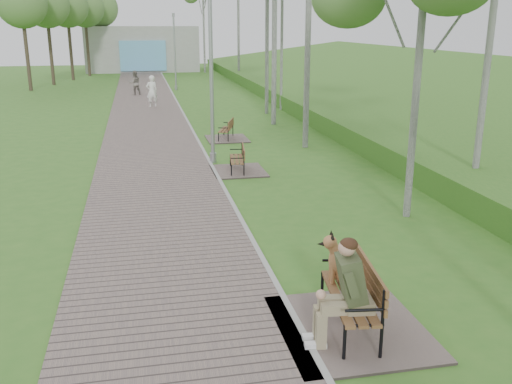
% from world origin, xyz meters
% --- Properties ---
extents(walkway, '(3.50, 67.00, 0.04)m').
position_xyz_m(walkway, '(-1.75, 21.50, 0.02)').
color(walkway, '#6B5B56').
rests_on(walkway, ground).
extents(kerb, '(0.10, 67.00, 0.05)m').
position_xyz_m(kerb, '(0.00, 21.50, 0.03)').
color(kerb, '#999993').
rests_on(kerb, ground).
extents(embankment, '(14.00, 70.00, 1.60)m').
position_xyz_m(embankment, '(12.00, 20.00, 0.00)').
color(embankment, '#4E7E2C').
rests_on(embankment, ground).
extents(building_north, '(10.00, 5.20, 4.00)m').
position_xyz_m(building_north, '(-1.50, 50.97, 1.99)').
color(building_north, '#9E9E99').
rests_on(building_north, ground).
extents(bench_main, '(2.07, 2.30, 1.81)m').
position_xyz_m(bench_main, '(0.62, 2.85, 0.51)').
color(bench_main, '#6B5B56').
rests_on(bench_main, ground).
extents(bench_second, '(1.55, 1.72, 0.95)m').
position_xyz_m(bench_second, '(0.66, 12.22, 0.17)').
color(bench_second, '#6B5B56').
rests_on(bench_second, ground).
extents(bench_third, '(1.53, 1.70, 0.94)m').
position_xyz_m(bench_third, '(1.09, 17.16, 0.17)').
color(bench_third, '#6B5B56').
rests_on(bench_third, ground).
extents(lamp_post_second, '(0.21, 0.21, 5.42)m').
position_xyz_m(lamp_post_second, '(0.11, 13.51, 2.53)').
color(lamp_post_second, '#9B9EA3').
rests_on(lamp_post_second, ground).
extents(lamp_post_third, '(0.19, 0.19, 4.88)m').
position_xyz_m(lamp_post_third, '(0.39, 34.42, 2.28)').
color(lamp_post_third, '#9B9EA3').
rests_on(lamp_post_third, ground).
extents(pedestrian_near, '(0.70, 0.57, 1.65)m').
position_xyz_m(pedestrian_near, '(-1.40, 26.54, 0.83)').
color(pedestrian_near, white).
rests_on(pedestrian_near, ground).
extents(pedestrian_far, '(0.84, 0.72, 1.49)m').
position_xyz_m(pedestrian_far, '(-2.27, 31.96, 0.75)').
color(pedestrian_far, slate).
rests_on(pedestrian_far, ground).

